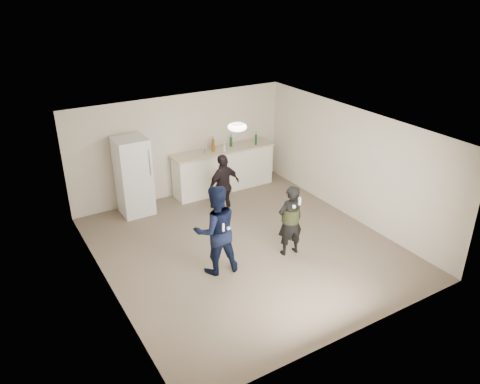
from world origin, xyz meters
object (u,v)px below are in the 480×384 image
shaker (204,152)px  fridge (134,176)px  woman (290,221)px  man (216,230)px  spectator (224,186)px  counter (224,170)px

shaker → fridge: bearing=178.2°
shaker → woman: size_ratio=0.12×
fridge → woman: bearing=-58.4°
man → woman: 1.53m
fridge → spectator: 2.05m
fridge → man: 3.06m
fridge → man: size_ratio=1.05×
shaker → spectator: bearing=-95.7°
fridge → shaker: (1.77, -0.06, 0.28)m
shaker → woman: bearing=-86.1°
shaker → spectator: spectator is taller
spectator → man: bearing=46.0°
man → spectator: man is taller
woman → spectator: (-0.33, 2.04, 0.02)m
counter → fridge: fridge is taller
woman → shaker: bearing=-80.5°
counter → woman: (-0.36, -3.31, 0.20)m
man → counter: bearing=-112.0°
fridge → woman: (1.99, -3.24, -0.17)m
shaker → woman: (0.22, -3.18, -0.45)m
man → fridge: bearing=-71.8°
fridge → woman: 3.80m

